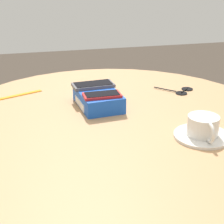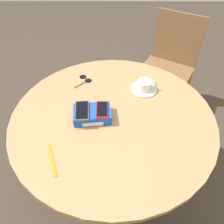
{
  "view_description": "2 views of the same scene",
  "coord_description": "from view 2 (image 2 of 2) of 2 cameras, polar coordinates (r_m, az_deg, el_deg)",
  "views": [
    {
      "loc": [
        1.05,
        -0.25,
        1.21
      ],
      "look_at": [
        0.0,
        0.0,
        0.75
      ],
      "focal_mm": 60.0,
      "sensor_mm": 36.0,
      "label": 1
    },
    {
      "loc": [
        0.0,
        -0.83,
        1.59
      ],
      "look_at": [
        0.0,
        0.0,
        0.75
      ],
      "focal_mm": 35.0,
      "sensor_mm": 36.0,
      "label": 2
    }
  ],
  "objects": [
    {
      "name": "ground_plane",
      "position": [
        1.79,
        0.0,
        -17.26
      ],
      "size": [
        8.0,
        8.0,
        0.0
      ],
      "primitive_type": "plane",
      "color": "#42382D"
    },
    {
      "name": "round_table",
      "position": [
        1.27,
        0.0,
        -3.94
      ],
      "size": [
        1.11,
        1.11,
        0.73
      ],
      "color": "#2D2D2D",
      "rests_on": "ground_plane"
    },
    {
      "name": "phone_box",
      "position": [
        1.16,
        -5.38,
        -0.55
      ],
      "size": [
        0.21,
        0.15,
        0.05
      ],
      "color": "blue",
      "rests_on": "round_table"
    },
    {
      "name": "phone_gray",
      "position": [
        1.14,
        -8.08,
        0.38
      ],
      "size": [
        0.08,
        0.15,
        0.01
      ],
      "color": "#515156",
      "rests_on": "phone_box"
    },
    {
      "name": "phone_red",
      "position": [
        1.14,
        -2.84,
        0.67
      ],
      "size": [
        0.06,
        0.12,
        0.01
      ],
      "color": "red",
      "rests_on": "phone_box"
    },
    {
      "name": "saucer",
      "position": [
        1.36,
        8.14,
        5.97
      ],
      "size": [
        0.16,
        0.16,
        0.01
      ],
      "primitive_type": "cylinder",
      "color": "silver",
      "rests_on": "round_table"
    },
    {
      "name": "coffee_cup",
      "position": [
        1.34,
        8.41,
        7.06
      ],
      "size": [
        0.12,
        0.09,
        0.06
      ],
      "color": "silver",
      "rests_on": "saucer"
    },
    {
      "name": "lanyard_strap",
      "position": [
        1.05,
        -15.74,
        -11.91
      ],
      "size": [
        0.08,
        0.17,
        0.0
      ],
      "primitive_type": "cube",
      "rotation": [
        0.0,
        0.0,
        -1.18
      ],
      "color": "orange",
      "rests_on": "round_table"
    },
    {
      "name": "sunglasses",
      "position": [
        1.44,
        -7.26,
        8.46
      ],
      "size": [
        0.1,
        0.14,
        0.01
      ],
      "color": "black",
      "rests_on": "round_table"
    },
    {
      "name": "chair_near_window",
      "position": [
        2.1,
        14.25,
        11.62
      ],
      "size": [
        0.61,
        0.61,
        0.9
      ],
      "color": "brown",
      "rests_on": "ground_plane"
    }
  ]
}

